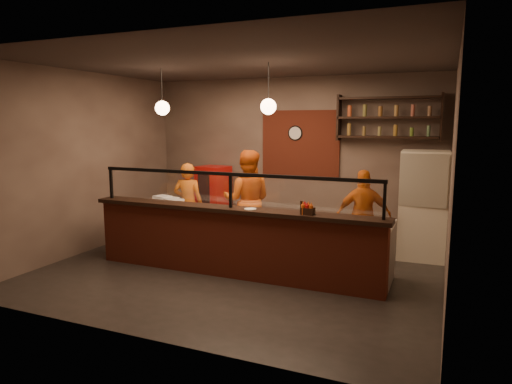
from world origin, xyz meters
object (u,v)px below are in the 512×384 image
at_px(wall_clock, 295,133).
at_px(cook_mid, 247,200).
at_px(cook_right, 363,216).
at_px(condiment_caddy, 308,211).
at_px(pepper_mill, 301,207).
at_px(fridge, 423,205).
at_px(cook_left, 188,204).
at_px(red_cooler, 214,199).
at_px(pizza_dough, 235,211).

relative_size(wall_clock, cook_mid, 0.16).
relative_size(cook_right, condiment_caddy, 8.88).
bearing_deg(cook_right, pepper_mill, 51.34).
distance_m(cook_right, fridge, 1.09).
bearing_deg(pepper_mill, cook_left, 153.26).
relative_size(wall_clock, cook_left, 0.19).
bearing_deg(cook_mid, red_cooler, -57.12).
bearing_deg(cook_left, red_cooler, -98.58).
distance_m(cook_right, pizza_dough, 2.14).
relative_size(cook_left, cook_mid, 0.86).
xyz_separation_m(cook_left, cook_mid, (1.18, 0.11, 0.13)).
xyz_separation_m(red_cooler, pepper_mill, (2.71, -2.46, 0.45)).
height_order(red_cooler, pepper_mill, red_cooler).
height_order(fridge, red_cooler, fridge).
height_order(condiment_caddy, pepper_mill, pepper_mill).
bearing_deg(red_cooler, cook_right, -5.56).
relative_size(cook_mid, pizza_dough, 4.09).
bearing_deg(red_cooler, condiment_caddy, -31.57).
bearing_deg(cook_right, condiment_caddy, 55.17).
bearing_deg(wall_clock, red_cooler, -169.70).
relative_size(cook_right, pizza_dough, 3.46).
height_order(wall_clock, condiment_caddy, wall_clock).
relative_size(wall_clock, condiment_caddy, 1.72).
xyz_separation_m(cook_mid, condiment_caddy, (1.57, -1.48, 0.19)).
bearing_deg(pepper_mill, red_cooler, 137.74).
relative_size(cook_mid, cook_right, 1.18).
height_order(cook_right, pizza_dough, cook_right).
bearing_deg(wall_clock, cook_mid, -109.44).
bearing_deg(fridge, cook_right, -148.29).
bearing_deg(red_cooler, fridge, 5.61).
height_order(cook_left, condiment_caddy, cook_left).
distance_m(wall_clock, cook_right, 2.42).
height_order(wall_clock, cook_mid, wall_clock).
distance_m(cook_mid, condiment_caddy, 2.17).
xyz_separation_m(wall_clock, cook_right, (1.61, -1.23, -1.33)).
distance_m(pizza_dough, pepper_mill, 1.36).
relative_size(condiment_caddy, pepper_mill, 0.98).
relative_size(cook_right, red_cooler, 1.11).
xyz_separation_m(cook_mid, pepper_mill, (1.47, -1.44, 0.24)).
bearing_deg(cook_left, fridge, 179.32).
bearing_deg(fridge, pepper_mill, -127.11).
height_order(cook_left, pizza_dough, cook_left).
xyz_separation_m(wall_clock, pepper_mill, (1.00, -2.77, -0.95)).
xyz_separation_m(pizza_dough, condiment_caddy, (1.35, -0.50, 0.20)).
xyz_separation_m(cook_right, pepper_mill, (-0.60, -1.54, 0.38)).
distance_m(cook_right, pepper_mill, 1.69).
height_order(cook_mid, condiment_caddy, cook_mid).
xyz_separation_m(cook_mid, red_cooler, (-1.24, 1.02, -0.21)).
bearing_deg(condiment_caddy, cook_mid, 136.79).
height_order(wall_clock, cook_right, wall_clock).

